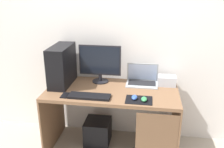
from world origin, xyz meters
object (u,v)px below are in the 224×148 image
object	(u,v)px
mouse_right	(144,99)
projector	(167,81)
pc_tower	(62,65)
mouse_left	(134,97)
subwoofer	(98,131)
laptop	(142,80)
keyboard	(89,96)
monitor	(100,63)
cell_phone	(65,95)

from	to	relation	value
mouse_right	projector	bearing A→B (deg)	61.97
pc_tower	mouse_left	world-z (taller)	pc_tower
projector	mouse_left	bearing A→B (deg)	-128.34
mouse_right	subwoofer	size ratio (longest dim) A/B	0.33
laptop	mouse_left	bearing A→B (deg)	-97.71
keyboard	subwoofer	size ratio (longest dim) A/B	1.43
monitor	mouse_right	xyz separation A→B (m)	(0.52, -0.43, -0.21)
mouse_right	mouse_left	bearing A→B (deg)	165.26
laptop	cell_phone	size ratio (longest dim) A/B	2.68
projector	cell_phone	xyz separation A→B (m)	(-1.03, -0.44, -0.05)
monitor	mouse_left	xyz separation A→B (m)	(0.42, -0.40, -0.21)
pc_tower	cell_phone	world-z (taller)	pc_tower
laptop	mouse_left	distance (m)	0.43
cell_phone	pc_tower	bearing A→B (deg)	112.46
pc_tower	mouse_left	size ratio (longest dim) A/B	4.81
keyboard	cell_phone	distance (m)	0.25
projector	mouse_left	world-z (taller)	projector
mouse_left	cell_phone	distance (m)	0.70
laptop	subwoofer	distance (m)	0.82
laptop	cell_phone	xyz separation A→B (m)	(-0.76, -0.45, -0.04)
keyboard	subwoofer	xyz separation A→B (m)	(0.01, 0.31, -0.61)
keyboard	mouse_left	distance (m)	0.45
pc_tower	subwoofer	world-z (taller)	pc_tower
laptop	keyboard	xyz separation A→B (m)	(-0.50, -0.45, -0.03)
mouse_left	laptop	bearing A→B (deg)	82.29
cell_phone	mouse_left	bearing A→B (deg)	1.65
pc_tower	projector	xyz separation A→B (m)	(1.16, 0.14, -0.17)
projector	keyboard	size ratio (longest dim) A/B	0.48
projector	keyboard	xyz separation A→B (m)	(-0.78, -0.44, -0.04)
pc_tower	cell_phone	xyz separation A→B (m)	(0.12, -0.30, -0.21)
monitor	subwoofer	bearing A→B (deg)	-98.43
monitor	keyboard	distance (m)	0.48
laptop	projector	world-z (taller)	laptop
monitor	keyboard	size ratio (longest dim) A/B	1.13
monitor	cell_phone	distance (m)	0.55
projector	cell_phone	world-z (taller)	projector
laptop	subwoofer	bearing A→B (deg)	-164.31
pc_tower	projector	world-z (taller)	pc_tower
subwoofer	cell_phone	bearing A→B (deg)	-130.70
projector	subwoofer	world-z (taller)	projector
laptop	keyboard	size ratio (longest dim) A/B	0.83
pc_tower	cell_phone	bearing A→B (deg)	-67.54
keyboard	monitor	bearing A→B (deg)	86.49
projector	subwoofer	xyz separation A→B (m)	(-0.77, -0.13, -0.65)
pc_tower	laptop	size ratio (longest dim) A/B	1.33
mouse_left	cell_phone	size ratio (longest dim) A/B	0.74
pc_tower	mouse_right	bearing A→B (deg)	-18.42
mouse_left	mouse_right	bearing A→B (deg)	-14.74
monitor	pc_tower	bearing A→B (deg)	-163.33
mouse_left	subwoofer	xyz separation A→B (m)	(-0.44, 0.29, -0.62)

